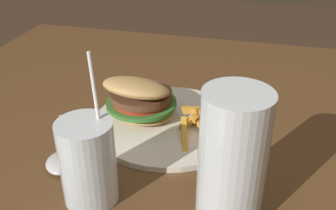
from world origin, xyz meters
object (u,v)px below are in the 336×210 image
Objects in this scene: juice_glass at (88,164)px; spoon at (61,160)px; meal_plate_near at (154,109)px; beer_glass at (232,162)px.

spoon is at bearing -36.33° from juice_glass.
meal_plate_near reaches higher than spoon.
beer_glass is 0.19m from juice_glass.
beer_glass is 0.27m from spoon.
spoon is at bearing 54.98° from meal_plate_near.
spoon is (0.26, -0.04, -0.08)m from beer_glass.
beer_glass is 1.02× the size of spoon.
beer_glass is at bearing -175.96° from juice_glass.
meal_plate_near is at bearing -51.16° from beer_glass.
juice_glass is (0.18, 0.01, -0.03)m from beer_glass.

